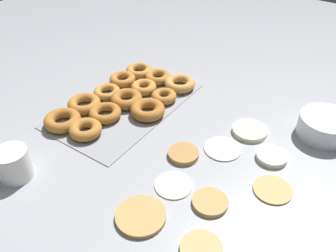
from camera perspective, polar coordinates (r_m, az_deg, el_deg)
ground_plane at (r=0.96m, az=2.09°, el=-5.20°), size 3.00×3.00×0.00m
pancake_0 at (r=1.00m, az=8.77°, el=-3.50°), size 0.10×0.10×0.01m
pancake_1 at (r=0.78m, az=5.37°, el=-19.06°), size 0.09×0.09×0.01m
pancake_2 at (r=0.83m, az=-4.39°, el=-14.20°), size 0.12×0.12×0.01m
pancake_3 at (r=0.92m, az=16.47°, el=-9.66°), size 0.10×0.10×0.01m
pancake_4 at (r=0.86m, az=6.77°, el=-12.04°), size 0.09×0.09×0.01m
pancake_5 at (r=1.07m, az=12.96°, el=-0.71°), size 0.10×0.10×0.01m
pancake_6 at (r=0.89m, az=0.91°, el=-9.35°), size 0.10×0.10×0.01m
pancake_7 at (r=0.97m, az=2.49°, el=-4.48°), size 0.08×0.08×0.01m
pancake_8 at (r=1.00m, az=16.31°, el=-4.71°), size 0.08×0.08×0.02m
donut_tray at (r=1.17m, az=-6.95°, el=4.33°), size 0.49×0.30×0.04m
batter_bowl at (r=1.11m, az=23.86°, el=-0.04°), size 0.15×0.15×0.06m
paper_cup at (r=0.97m, az=-23.56°, el=-5.62°), size 0.08×0.08×0.08m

